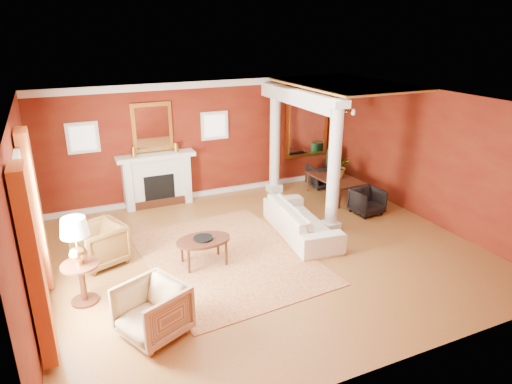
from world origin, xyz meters
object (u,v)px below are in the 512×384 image
sofa (302,215)px  armchair_stripe (152,309)px  dining_table (336,181)px  armchair_leopard (99,242)px  coffee_table (203,241)px  side_table (77,247)px

sofa → armchair_stripe: size_ratio=2.64×
sofa → dining_table: bearing=-43.8°
armchair_leopard → dining_table: bearing=80.7°
sofa → dining_table: (1.90, 1.59, -0.02)m
armchair_leopard → coffee_table: (1.74, -0.82, 0.03)m
armchair_leopard → dining_table: size_ratio=0.57×
coffee_table → sofa: bearing=8.8°
sofa → dining_table: 2.48m
sofa → side_table: bearing=105.6°
armchair_leopard → coffee_table: armchair_leopard is taller
armchair_stripe → coffee_table: 2.10m
sofa → armchair_stripe: bearing=125.6°
coffee_table → armchair_stripe: bearing=-128.3°
coffee_table → dining_table: (4.15, 1.94, -0.04)m
armchair_leopard → side_table: bearing=-38.3°
armchair_leopard → side_table: size_ratio=0.59×
armchair_leopard → coffee_table: size_ratio=0.85×
armchair_stripe → side_table: (-0.83, 1.27, 0.54)m
armchair_stripe → dining_table: size_ratio=0.57×
coffee_table → dining_table: bearing=25.0°
side_table → dining_table: 6.72m
armchair_stripe → coffee_table: (1.30, 1.64, 0.03)m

